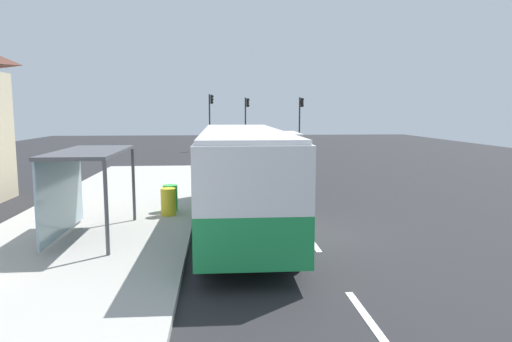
# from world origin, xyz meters

# --- Properties ---
(ground_plane) EXTENTS (56.00, 92.00, 0.04)m
(ground_plane) POSITION_xyz_m (0.00, 14.00, -0.02)
(ground_plane) COLOR #262628
(sidewalk_platform) EXTENTS (6.20, 30.00, 0.18)m
(sidewalk_platform) POSITION_xyz_m (-6.40, 2.00, 0.09)
(sidewalk_platform) COLOR #ADAAA3
(sidewalk_platform) RESTS_ON ground
(lane_stripe_seg_0) EXTENTS (0.16, 2.20, 0.01)m
(lane_stripe_seg_0) POSITION_xyz_m (0.25, -6.00, 0.01)
(lane_stripe_seg_0) COLOR silver
(lane_stripe_seg_0) RESTS_ON ground
(lane_stripe_seg_1) EXTENTS (0.16, 2.20, 0.01)m
(lane_stripe_seg_1) POSITION_xyz_m (0.25, -1.00, 0.01)
(lane_stripe_seg_1) COLOR silver
(lane_stripe_seg_1) RESTS_ON ground
(lane_stripe_seg_2) EXTENTS (0.16, 2.20, 0.01)m
(lane_stripe_seg_2) POSITION_xyz_m (0.25, 4.00, 0.01)
(lane_stripe_seg_2) COLOR silver
(lane_stripe_seg_2) RESTS_ON ground
(lane_stripe_seg_3) EXTENTS (0.16, 2.20, 0.01)m
(lane_stripe_seg_3) POSITION_xyz_m (0.25, 9.00, 0.01)
(lane_stripe_seg_3) COLOR silver
(lane_stripe_seg_3) RESTS_ON ground
(lane_stripe_seg_4) EXTENTS (0.16, 2.20, 0.01)m
(lane_stripe_seg_4) POSITION_xyz_m (0.25, 14.00, 0.01)
(lane_stripe_seg_4) COLOR silver
(lane_stripe_seg_4) RESTS_ON ground
(lane_stripe_seg_5) EXTENTS (0.16, 2.20, 0.01)m
(lane_stripe_seg_5) POSITION_xyz_m (0.25, 19.00, 0.01)
(lane_stripe_seg_5) COLOR silver
(lane_stripe_seg_5) RESTS_ON ground
(lane_stripe_seg_6) EXTENTS (0.16, 2.20, 0.01)m
(lane_stripe_seg_6) POSITION_xyz_m (0.25, 24.00, 0.01)
(lane_stripe_seg_6) COLOR silver
(lane_stripe_seg_6) RESTS_ON ground
(lane_stripe_seg_7) EXTENTS (0.16, 2.20, 0.01)m
(lane_stripe_seg_7) POSITION_xyz_m (0.25, 29.00, 0.01)
(lane_stripe_seg_7) COLOR silver
(lane_stripe_seg_7) RESTS_ON ground
(bus) EXTENTS (2.61, 11.03, 3.21)m
(bus) POSITION_xyz_m (-1.71, 0.62, 1.84)
(bus) COLOR #1E8C47
(bus) RESTS_ON ground
(white_van) EXTENTS (2.22, 5.28, 2.30)m
(white_van) POSITION_xyz_m (2.20, 18.19, 1.34)
(white_van) COLOR white
(white_van) RESTS_ON ground
(sedan_near) EXTENTS (1.96, 4.46, 1.52)m
(sedan_near) POSITION_xyz_m (2.30, 36.72, 0.79)
(sedan_near) COLOR #195933
(sedan_near) RESTS_ON ground
(sedan_far) EXTENTS (2.01, 4.48, 1.52)m
(sedan_far) POSITION_xyz_m (2.30, 28.54, 0.79)
(sedan_far) COLOR #A51919
(sedan_far) RESTS_ON ground
(recycling_bin_yellow) EXTENTS (0.52, 0.52, 0.95)m
(recycling_bin_yellow) POSITION_xyz_m (-4.20, 2.03, 0.66)
(recycling_bin_yellow) COLOR yellow
(recycling_bin_yellow) RESTS_ON sidewalk_platform
(recycling_bin_green) EXTENTS (0.52, 0.52, 0.95)m
(recycling_bin_green) POSITION_xyz_m (-4.20, 2.73, 0.66)
(recycling_bin_green) COLOR green
(recycling_bin_green) RESTS_ON sidewalk_platform
(traffic_light_near_side) EXTENTS (0.49, 0.28, 5.11)m
(traffic_light_near_side) POSITION_xyz_m (5.50, 30.14, 3.39)
(traffic_light_near_side) COLOR #2D2D2D
(traffic_light_near_side) RESTS_ON ground
(traffic_light_far_side) EXTENTS (0.49, 0.28, 5.41)m
(traffic_light_far_side) POSITION_xyz_m (-3.11, 30.94, 3.57)
(traffic_light_far_side) COLOR #2D2D2D
(traffic_light_far_side) RESTS_ON ground
(traffic_light_median) EXTENTS (0.49, 0.28, 5.11)m
(traffic_light_median) POSITION_xyz_m (0.40, 31.74, 3.39)
(traffic_light_median) COLOR #2D2D2D
(traffic_light_median) RESTS_ON ground
(bus_shelter) EXTENTS (1.80, 4.00, 2.50)m
(bus_shelter) POSITION_xyz_m (-6.41, -0.53, 2.10)
(bus_shelter) COLOR #4C4C51
(bus_shelter) RESTS_ON sidewalk_platform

